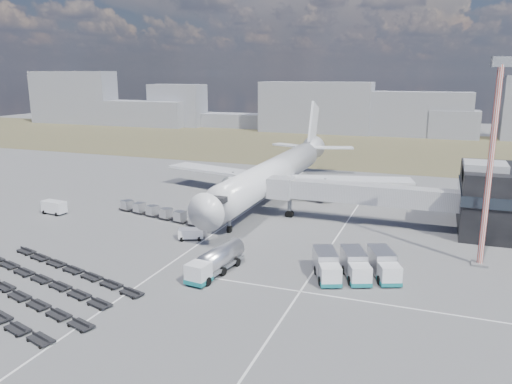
% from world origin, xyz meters
% --- Properties ---
extents(ground, '(420.00, 420.00, 0.00)m').
position_xyz_m(ground, '(0.00, 0.00, 0.00)').
color(ground, '#565659').
rests_on(ground, ground).
extents(grass_strip, '(420.00, 90.00, 0.01)m').
position_xyz_m(grass_strip, '(0.00, 110.00, 0.01)').
color(grass_strip, '#4A432C').
rests_on(grass_strip, ground).
extents(lane_markings, '(47.12, 110.00, 0.01)m').
position_xyz_m(lane_markings, '(9.77, 3.00, 0.01)').
color(lane_markings, silver).
rests_on(lane_markings, ground).
extents(jet_bridge, '(30.30, 3.80, 7.05)m').
position_xyz_m(jet_bridge, '(15.90, 20.42, 5.05)').
color(jet_bridge, '#939399').
rests_on(jet_bridge, ground).
extents(airliner, '(51.59, 64.53, 17.62)m').
position_xyz_m(airliner, '(0.00, 32.38, 5.29)').
color(airliner, silver).
rests_on(airliner, ground).
extents(skyline, '(307.29, 21.95, 25.01)m').
position_xyz_m(skyline, '(-24.47, 145.85, 9.25)').
color(skyline, gray).
rests_on(skyline, ground).
extents(fuel_tanker, '(3.81, 10.21, 3.22)m').
position_xyz_m(fuel_tanker, '(4.91, -6.55, 1.61)').
color(fuel_tanker, silver).
rests_on(fuel_tanker, ground).
extents(pushback_tug, '(4.13, 3.35, 1.59)m').
position_xyz_m(pushback_tug, '(-4.00, 3.93, 0.80)').
color(pushback_tug, silver).
rests_on(pushback_tug, ground).
extents(utility_van, '(4.54, 2.46, 2.32)m').
position_xyz_m(utility_van, '(-32.76, 7.86, 1.16)').
color(utility_van, silver).
rests_on(utility_van, ground).
extents(catering_truck, '(4.41, 6.84, 2.92)m').
position_xyz_m(catering_truck, '(10.35, 39.69, 1.49)').
color(catering_truck, silver).
rests_on(catering_truck, ground).
extents(service_trucks_near, '(11.31, 10.07, 2.84)m').
position_xyz_m(service_trucks_near, '(21.06, -1.75, 1.54)').
color(service_trucks_near, silver).
rests_on(service_trucks_near, ground).
extents(uld_row, '(18.56, 6.21, 1.70)m').
position_xyz_m(uld_row, '(-14.34, 12.12, 1.02)').
color(uld_row, black).
rests_on(uld_row, ground).
extents(baggage_dollies, '(30.11, 20.21, 0.66)m').
position_xyz_m(baggage_dollies, '(-14.08, -17.89, 0.33)').
color(baggage_dollies, black).
rests_on(baggage_dollies, ground).
extents(floodlight_mast, '(2.45, 1.99, 25.82)m').
position_xyz_m(floodlight_mast, '(35.38, 7.80, 12.94)').
color(floodlight_mast, red).
rests_on(floodlight_mast, ground).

